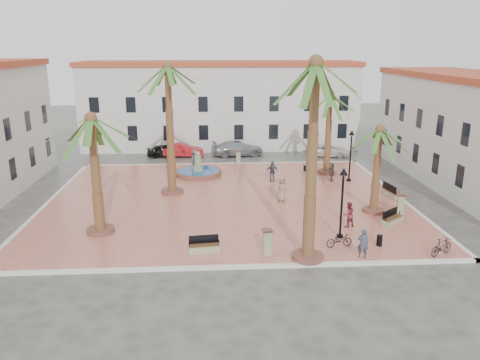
{
  "coord_description": "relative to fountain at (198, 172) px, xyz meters",
  "views": [
    {
      "loc": [
        -1.02,
        -32.94,
        11.07
      ],
      "look_at": [
        1.0,
        0.0,
        1.6
      ],
      "focal_mm": 35.0,
      "sensor_mm": 36.0,
      "label": 1
    }
  ],
  "objects": [
    {
      "name": "ground",
      "position": [
        2.27,
        -6.88,
        -0.44
      ],
      "size": [
        120.0,
        120.0,
        0.0
      ],
      "primitive_type": "plane",
      "color": "#56544F",
      "rests_on": "ground"
    },
    {
      "name": "plaza",
      "position": [
        2.27,
        -6.88,
        -0.36
      ],
      "size": [
        26.0,
        22.0,
        0.15
      ],
      "primitive_type": "cube",
      "color": "#D77760",
      "rests_on": "ground"
    },
    {
      "name": "kerb_n",
      "position": [
        2.27,
        4.12,
        -0.36
      ],
      "size": [
        26.3,
        0.3,
        0.16
      ],
      "primitive_type": "cube",
      "color": "silver",
      "rests_on": "ground"
    },
    {
      "name": "kerb_s",
      "position": [
        2.27,
        -17.88,
        -0.36
      ],
      "size": [
        26.3,
        0.3,
        0.16
      ],
      "primitive_type": "cube",
      "color": "silver",
      "rests_on": "ground"
    },
    {
      "name": "kerb_e",
      "position": [
        15.27,
        -6.88,
        -0.36
      ],
      "size": [
        0.3,
        22.3,
        0.16
      ],
      "primitive_type": "cube",
      "color": "silver",
      "rests_on": "ground"
    },
    {
      "name": "kerb_w",
      "position": [
        -10.73,
        -6.88,
        -0.36
      ],
      "size": [
        0.3,
        22.3,
        0.16
      ],
      "primitive_type": "cube",
      "color": "silver",
      "rests_on": "ground"
    },
    {
      "name": "building_north",
      "position": [
        2.27,
        13.11,
        4.33
      ],
      "size": [
        30.4,
        7.4,
        9.5
      ],
      "color": "silver",
      "rests_on": "ground"
    },
    {
      "name": "building_east",
      "position": [
        22.26,
        -4.88,
        4.08
      ],
      "size": [
        7.4,
        26.4,
        9.0
      ],
      "rotation": [
        0.0,
        0.0,
        1.57
      ],
      "color": "silver",
      "rests_on": "ground"
    },
    {
      "name": "fountain",
      "position": [
        0.0,
        0.0,
        0.0
      ],
      "size": [
        4.12,
        4.12,
        2.13
      ],
      "color": "brown",
      "rests_on": "plaza"
    },
    {
      "name": "palm_nw",
      "position": [
        -1.85,
        -5.1,
        8.26
      ],
      "size": [
        5.49,
        5.49,
        9.91
      ],
      "color": "brown",
      "rests_on": "plaza"
    },
    {
      "name": "palm_sw",
      "position": [
        -5.63,
        -12.79,
        5.82
      ],
      "size": [
        5.4,
        5.4,
        7.34
      ],
      "color": "brown",
      "rests_on": "plaza"
    },
    {
      "name": "palm_s",
      "position": [
        6.24,
        -17.28,
        8.88
      ],
      "size": [
        5.48,
        5.48,
        10.55
      ],
      "color": "brown",
      "rests_on": "plaza"
    },
    {
      "name": "palm_e",
      "position": [
        12.22,
        -10.26,
        4.67
      ],
      "size": [
        4.75,
        4.75,
        6.03
      ],
      "color": "brown",
      "rests_on": "plaza"
    },
    {
      "name": "palm_ne",
      "position": [
        11.41,
        -0.09,
        5.81
      ],
      "size": [
        5.26,
        5.26,
        7.31
      ],
      "color": "brown",
      "rests_on": "plaza"
    },
    {
      "name": "bench_s",
      "position": [
        0.73,
        -16.06,
        -0.03
      ],
      "size": [
        1.78,
        0.71,
        0.91
      ],
      "rotation": [
        0.0,
        0.0,
        0.11
      ],
      "color": "gray",
      "rests_on": "plaza"
    },
    {
      "name": "bench_se",
      "position": [
        12.65,
        -12.56,
        -0.03
      ],
      "size": [
        1.71,
        1.51,
        0.93
      ],
      "rotation": [
        0.0,
        0.0,
        0.67
      ],
      "color": "gray",
      "rests_on": "plaza"
    },
    {
      "name": "bench_e",
      "position": [
        14.65,
        -7.19,
        0.0
      ],
      "size": [
        0.92,
        2.04,
        1.04
      ],
      "rotation": [
        0.0,
        0.0,
        1.74
      ],
      "color": "gray",
      "rests_on": "plaza"
    },
    {
      "name": "bench_ne",
      "position": [
        9.63,
        -1.56,
        -0.02
      ],
      "size": [
        1.01,
        1.92,
        0.97
      ],
      "rotation": [
        0.0,
        0.0,
        1.83
      ],
      "color": "gray",
      "rests_on": "plaza"
    },
    {
      "name": "lamppost_s",
      "position": [
        8.74,
        -14.49,
        2.59
      ],
      "size": [
        0.46,
        0.46,
        4.26
      ],
      "color": "black",
      "rests_on": "plaza"
    },
    {
      "name": "lamppost_e",
      "position": [
        12.7,
        -2.66,
        2.65
      ],
      "size": [
        0.47,
        0.47,
        4.33
      ],
      "color": "black",
      "rests_on": "plaza"
    },
    {
      "name": "bollard_se",
      "position": [
        4.13,
        -16.66,
        0.48
      ],
      "size": [
        0.58,
        0.58,
        1.48
      ],
      "rotation": [
        0.0,
        0.0,
        0.1
      ],
      "color": "gray",
      "rests_on": "plaza"
    },
    {
      "name": "bollard_n",
      "position": [
        3.73,
        3.52,
        0.42
      ],
      "size": [
        0.53,
        0.53,
        1.37
      ],
      "rotation": [
        0.0,
        0.0,
        0.09
      ],
      "color": "gray",
      "rests_on": "plaza"
    },
    {
      "name": "bollard_e",
      "position": [
        13.73,
        -11.05,
        0.48
      ],
      "size": [
        0.63,
        0.63,
        1.49
      ],
      "rotation": [
        0.0,
        0.0,
        -0.21
      ],
      "color": "gray",
      "rests_on": "plaza"
    },
    {
      "name": "litter_bin",
      "position": [
        10.65,
        -15.83,
        0.03
      ],
      "size": [
        0.32,
        0.32,
        0.63
      ],
      "primitive_type": "cylinder",
      "color": "black",
      "rests_on": "plaza"
    },
    {
      "name": "cyclist_a",
      "position": [
        9.19,
        -17.28,
        0.53
      ],
      "size": [
        0.66,
        0.5,
        1.63
      ],
      "primitive_type": "imported",
      "rotation": [
        0.0,
        0.0,
        2.95
      ],
      "color": "#383D51",
      "rests_on": "plaza"
    },
    {
      "name": "bicycle_a",
      "position": [
        8.32,
        -15.85,
        0.11
      ],
      "size": [
        1.59,
        0.76,
        0.8
      ],
      "primitive_type": "imported",
      "rotation": [
        0.0,
        0.0,
        1.72
      ],
      "color": "black",
      "rests_on": "plaza"
    },
    {
      "name": "cyclist_b",
      "position": [
        9.69,
        -12.86,
        0.52
      ],
      "size": [
        0.95,
        0.85,
        1.62
      ],
      "primitive_type": "imported",
      "rotation": [
        0.0,
        0.0,
        3.49
      ],
      "color": "maroon",
      "rests_on": "plaza"
    },
    {
      "name": "bicycle_b",
      "position": [
        13.54,
        -17.28,
        0.22
      ],
      "size": [
        1.71,
        1.22,
        1.01
      ],
      "primitive_type": "imported",
      "rotation": [
        0.0,
        0.0,
        2.06
      ],
      "color": "black",
      "rests_on": "plaza"
    },
    {
      "name": "pedestrian_fountain_a",
      "position": [
        6.28,
        -7.58,
        0.62
      ],
      "size": [
        1.05,
        0.89,
        1.82
      ],
      "primitive_type": "imported",
      "rotation": [
        0.0,
        0.0,
        0.41
      ],
      "color": "#90795B",
      "rests_on": "plaza"
    },
    {
      "name": "pedestrian_fountain_b",
      "position": [
        6.24,
        -2.31,
        0.55
      ],
      "size": [
        1.02,
        0.51,
        1.68
      ],
      "primitive_type": "imported",
      "rotation": [
        0.0,
        0.0,
        0.1
      ],
      "color": "#39475D",
      "rests_on": "plaza"
    },
    {
      "name": "pedestrian_north",
      "position": [
        -0.39,
        2.5,
        0.57
      ],
      "size": [
        0.99,
        1.26,
        1.72
      ],
      "primitive_type": "imported",
      "rotation": [
        0.0,
        0.0,
        1.21
      ],
      "color": "#49484D",
      "rests_on": "plaza"
    },
    {
      "name": "pedestrian_east",
      "position": [
        11.25,
        -2.41,
        0.48
      ],
      "size": [
        0.64,
        1.47,
        1.53
      ],
      "primitive_type": "imported",
      "rotation": [
        0.0,
        0.0,
        -1.71
      ],
      "color": "#685C52",
      "rests_on": "plaza"
    },
    {
      "name": "car_black",
      "position": [
        -3.59,
        7.96,
        0.2
      ],
      "size": [
        3.95,
        2.01,
        1.29
      ],
      "primitive_type": "imported",
      "rotation": [
        0.0,
        0.0,
        1.71
      ],
      "color": "black",
      "rests_on": "ground"
    },
    {
      "name": "car_red",
      "position": [
        -1.7,
        7.84,
        0.24
      ],
      "size": [
        4.17,
        1.54,
        1.36
      ],
      "primitive_type": "imported",
      "rotation": [
        0.0,
        0.0,
        1.55
      ],
      "color": "red",
      "rests_on": "ground"
    },
    {
      "name": "car_silver",
      "position": [
        3.99,
        8.01,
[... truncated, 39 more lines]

